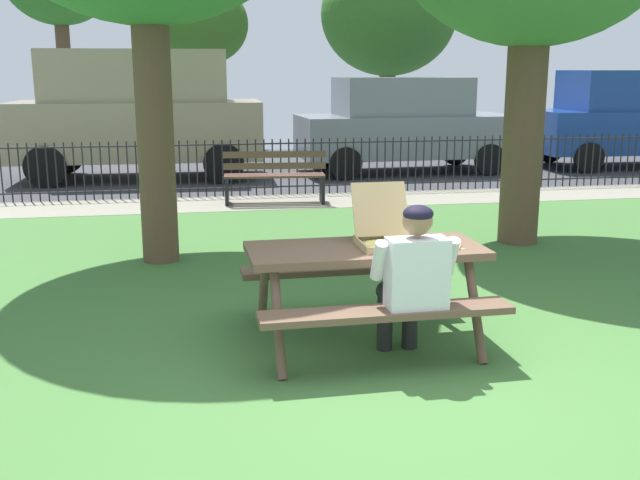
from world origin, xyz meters
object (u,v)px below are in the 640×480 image
Objects in this scene: pizza_slice_on_table at (444,246)px; park_bench_center at (275,178)px; parked_car_right at (404,124)px; parked_car_far_right at (638,116)px; adult_at_table at (412,277)px; far_tree_midright at (389,14)px; parked_car_center at (138,111)px; far_tree_center at (204,26)px; pizza_box_open at (385,234)px; picnic_table_foreground at (365,269)px.

park_bench_center reaches higher than pizza_slice_on_table.
parked_car_right is at bearing 75.31° from pizza_slice_on_table.
adult_at_table is at bearing -129.21° from parked_car_far_right.
pizza_slice_on_table is 12.47m from parked_car_far_right.
parked_car_center is at bearing -134.78° from far_tree_midright.
far_tree_center reaches higher than parked_car_far_right.
parked_car_center is at bearing 124.63° from park_bench_center.
parked_car_center reaches higher than pizza_box_open.
picnic_table_foreground is 0.38× the size of parked_car_center.
parked_car_center reaches higher than picnic_table_foreground.
far_tree_midright is at bearing 77.76° from parked_car_right.
far_tree_center is (-0.89, 16.42, 2.44)m from pizza_box_open.
picnic_table_foreground is 0.41× the size of parked_car_right.
pizza_slice_on_table is at bearing -85.14° from park_bench_center.
picnic_table_foreground is 0.33× the size of far_tree_midright.
pizza_box_open reaches higher than adult_at_table.
pizza_box_open is 0.46m from pizza_slice_on_table.
far_tree_center is at bearing 143.03° from parked_car_far_right.
far_tree_center is (-0.95, 16.95, 2.64)m from adult_at_table.
far_tree_center is (1.49, 6.89, 1.99)m from parked_car_center.
parked_car_center is 5.35m from parked_car_right.
parked_car_far_right reaches higher than parked_car_right.
parked_car_center is 0.87× the size of far_tree_midright.
park_bench_center is at bearing -55.37° from parked_car_center.
parked_car_far_right is at bearing 0.01° from parked_car_right.
far_tree_midright reaches higher than parked_car_center.
far_tree_midright is (4.58, 10.16, 3.25)m from park_bench_center.
parked_car_far_right is at bearing 50.79° from adult_at_table.
picnic_table_foreground is at bearing 168.07° from pizza_slice_on_table.
picnic_table_foreground is 6.30m from park_bench_center.
pizza_slice_on_table is at bearing -73.85° from parked_car_center.
picnic_table_foreground is 6.00× the size of pizza_slice_on_table.
picnic_table_foreground is at bearing -87.47° from far_tree_center.
parked_car_far_right is (7.84, 9.69, 0.32)m from pizza_slice_on_table.
pizza_box_open is 0.34× the size of park_bench_center.
picnic_table_foreground is at bearing -105.68° from far_tree_midright.
adult_at_table is 6.80m from park_bench_center.
far_tree_center is at bearing 94.52° from pizza_slice_on_table.
park_bench_center is 11.61m from far_tree_midright.
far_tree_center is (-3.85, 6.89, 2.29)m from parked_car_right.
parked_car_right is at bearing 73.90° from adult_at_table.
adult_at_table is at bearing -106.10° from parked_car_right.
adult_at_table is 12.99m from parked_car_far_right.
adult_at_table is at bearing -66.01° from picnic_table_foreground.
far_tree_center is 0.82× the size of far_tree_midright.
far_tree_center reaches higher than parked_car_center.
pizza_box_open is 0.57m from adult_at_table.
adult_at_table reaches higher than picnic_table_foreground.
adult_at_table is 0.26× the size of parked_car_far_right.
far_tree_center is (-1.31, 16.58, 2.52)m from pizza_slice_on_table.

